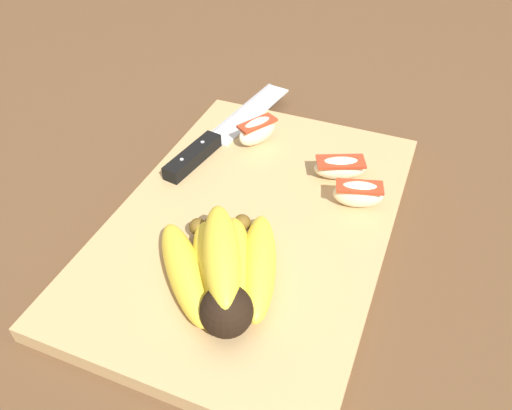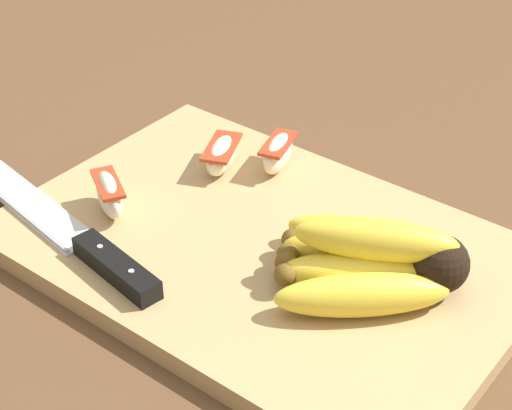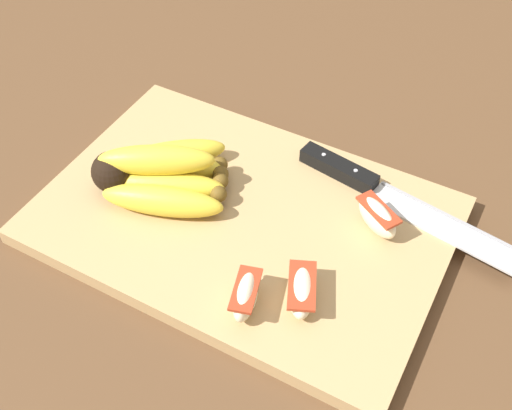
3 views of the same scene
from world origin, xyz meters
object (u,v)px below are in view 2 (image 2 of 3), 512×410
object	(u,v)px
banana_bunch	(373,261)
apple_wedge_near	(278,153)
apple_wedge_middle	(109,194)
chefs_knife	(84,244)
apple_wedge_far	(222,154)

from	to	relation	value
banana_bunch	apple_wedge_near	size ratio (longest dim) A/B	2.74
apple_wedge_near	banana_bunch	bearing A→B (deg)	-29.73
apple_wedge_middle	apple_wedge_near	bearing A→B (deg)	64.03
apple_wedge_middle	chefs_knife	bearing A→B (deg)	-66.57
banana_bunch	chefs_knife	distance (m)	0.25
chefs_knife	apple_wedge_near	distance (m)	0.22
apple_wedge_middle	apple_wedge_far	world-z (taller)	apple_wedge_middle
chefs_knife	apple_wedge_far	distance (m)	0.18
apple_wedge_near	chefs_knife	bearing A→B (deg)	-104.08
banana_bunch	apple_wedge_middle	xyz separation A→B (m)	(-0.25, -0.06, -0.00)
banana_bunch	apple_wedge_far	distance (m)	0.22
banana_bunch	apple_wedge_middle	size ratio (longest dim) A/B	2.80
apple_wedge_middle	banana_bunch	bearing A→B (deg)	14.03
chefs_knife	apple_wedge_far	size ratio (longest dim) A/B	4.02
apple_wedge_middle	apple_wedge_far	distance (m)	0.13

